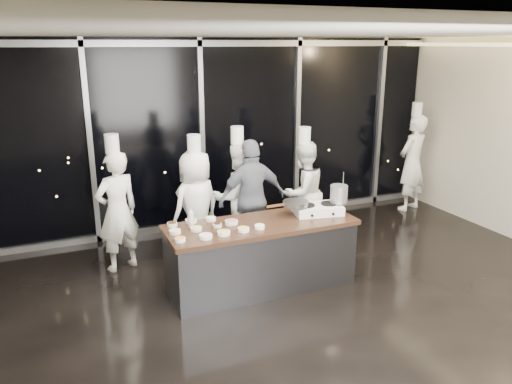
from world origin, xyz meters
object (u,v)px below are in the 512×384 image
chef_far_left (117,210)px  chef_side (412,162)px  stove (318,209)px  guest (252,198)px  chef_center (238,197)px  chef_left (196,206)px  frying_pan (295,203)px  demo_counter (261,255)px  stock_pot (339,194)px  chef_right (303,192)px

chef_far_left → chef_side: bearing=164.6°
stove → guest: guest is taller
chef_center → guest: bearing=120.0°
chef_left → frying_pan: bearing=112.0°
demo_counter → chef_center: (0.17, 1.28, 0.41)m
demo_counter → chef_side: (3.94, 1.84, 0.48)m
stock_pot → chef_left: chef_left is taller
chef_far_left → stove: bearing=131.8°
stock_pot → chef_left: size_ratio=0.12×
demo_counter → chef_left: 1.32m
demo_counter → chef_right: chef_right is taller
guest → stove: bearing=116.6°
demo_counter → chef_left: chef_left is taller
stock_pot → guest: 1.36m
chef_far_left → chef_left: size_ratio=1.03×
chef_far_left → chef_right: size_ratio=1.04×
chef_center → guest: size_ratio=1.09×
demo_counter → chef_far_left: chef_far_left is taller
demo_counter → chef_right: 1.78m
chef_left → guest: bearing=148.9°
demo_counter → stove: stove is taller
chef_left → chef_right: size_ratio=1.01×
guest → chef_right: size_ratio=0.95×
demo_counter → frying_pan: bearing=9.4°
demo_counter → chef_left: size_ratio=1.30×
stove → chef_side: bearing=41.0°
demo_counter → frying_pan: (0.53, 0.09, 0.62)m
chef_right → chef_side: bearing=177.7°
stock_pot → chef_left: (-1.66, 1.17, -0.32)m
stove → guest: 1.14m
chef_right → chef_side: size_ratio=0.91×
chef_left → guest: chef_left is taller
demo_counter → chef_right: size_ratio=1.31×
chef_far_left → chef_side: chef_side is taller
chef_right → chef_left: bearing=-13.9°
demo_counter → frying_pan: size_ratio=3.98×
guest → chef_center: bearing=-63.7°
stove → chef_side: 3.58m
stock_pot → chef_left: 2.06m
stove → stock_pot: bearing=1.5°
demo_counter → chef_center: bearing=82.4°
guest → chef_side: chef_side is taller
chef_far_left → chef_center: size_ratio=1.00×
frying_pan → chef_left: (-1.05, 1.06, -0.23)m
stove → stock_pot: size_ratio=2.97×
chef_right → chef_far_left: bearing=-17.5°
demo_counter → chef_center: chef_center is taller
frying_pan → chef_left: size_ratio=0.33×
chef_center → stock_pot: bearing=128.6°
frying_pan → chef_far_left: bearing=161.2°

